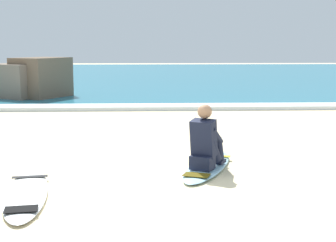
% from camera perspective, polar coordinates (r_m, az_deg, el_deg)
% --- Properties ---
extents(ground_plane, '(80.00, 80.00, 0.00)m').
position_cam_1_polar(ground_plane, '(6.92, -3.95, -7.10)').
color(ground_plane, beige).
extents(sea, '(80.00, 28.00, 0.10)m').
position_cam_1_polar(sea, '(28.21, -2.79, 5.12)').
color(sea, teal).
rests_on(sea, ground).
extents(breaking_foam, '(80.00, 0.90, 0.11)m').
position_cam_1_polar(breaking_foam, '(14.56, -3.14, 1.59)').
color(breaking_foam, white).
rests_on(breaking_foam, ground).
extents(surfboard_main, '(1.21, 2.18, 0.08)m').
position_cam_1_polar(surfboard_main, '(7.73, 4.51, -5.13)').
color(surfboard_main, '#9ED1E5').
rests_on(surfboard_main, ground).
extents(surfer_seated, '(0.62, 0.77, 0.95)m').
position_cam_1_polar(surfer_seated, '(7.42, 4.29, -2.54)').
color(surfer_seated, black).
rests_on(surfer_seated, surfboard_main).
extents(surfboard_spare_near, '(0.87, 2.37, 0.08)m').
position_cam_1_polar(surfboard_spare_near, '(6.62, -15.76, -7.86)').
color(surfboard_spare_near, white).
rests_on(surfboard_spare_near, ground).
extents(rock_outcrop_distant, '(3.85, 3.50, 1.41)m').
position_cam_1_polar(rock_outcrop_distant, '(18.27, -16.69, 4.34)').
color(rock_outcrop_distant, brown).
rests_on(rock_outcrop_distant, ground).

